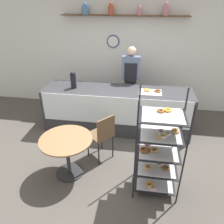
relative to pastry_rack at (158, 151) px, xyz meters
The scene contains 9 objects.
ground_plane 1.20m from the pastry_rack, 146.52° to the left, with size 14.00×14.00×0.00m, color #4C4742.
back_wall 3.02m from the pastry_rack, 105.66° to the left, with size 10.00×0.30×2.70m.
display_counter 1.82m from the pastry_rack, 116.22° to the left, with size 3.09×0.75×0.94m.
pastry_rack is the anchor object (origin of this frame).
person_worker 2.25m from the pastry_rack, 104.48° to the left, with size 0.39×0.23×1.70m.
cafe_table 1.42m from the pastry_rack, behind, with size 0.83×0.83×0.70m.
cafe_chair 1.08m from the pastry_rack, 148.14° to the left, with size 0.54×0.54×0.90m.
coffee_carafe 2.36m from the pastry_rack, 137.06° to the left, with size 0.12×0.12×0.35m.
donut_tray_counter 1.61m from the pastry_rack, 94.10° to the left, with size 0.45×0.33×0.04m.
Camera 1 is at (0.51, -3.04, 2.68)m, focal length 35.00 mm.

